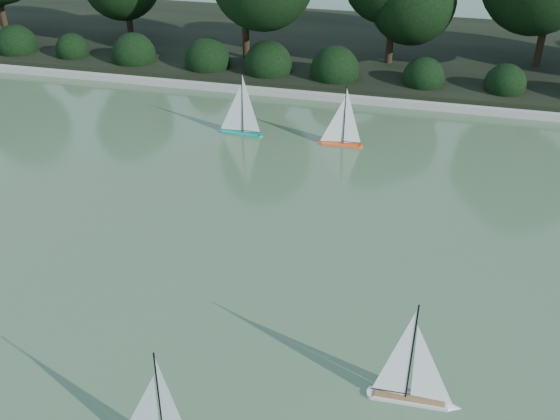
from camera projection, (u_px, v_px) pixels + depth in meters
name	position (u px, v px, depth m)	size (l,w,h in m)	color
ground	(232.00, 339.00, 8.40)	(80.00, 80.00, 0.00)	#354A2C
pond_coping	(339.00, 97.00, 15.81)	(40.00, 0.35, 0.18)	gray
far_bank	(360.00, 49.00, 19.10)	(40.00, 8.00, 0.30)	black
shrub_hedge	(345.00, 72.00, 16.37)	(29.10, 1.10, 1.10)	black
sailboat_white_b	(418.00, 387.00, 7.36)	(1.13, 0.21, 1.55)	silver
sailboat_orange	(338.00, 135.00, 13.48)	(1.05, 0.20, 1.43)	#F0521D
sailboat_teal	(237.00, 124.00, 13.98)	(1.14, 0.27, 1.55)	#138F7B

